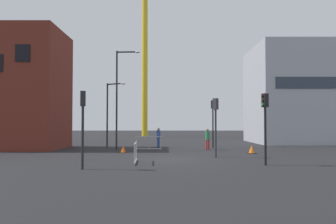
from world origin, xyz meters
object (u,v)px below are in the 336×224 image
at_px(streetlamp_short, 108,108).
at_px(traffic_cone_on_verge, 121,150).
at_px(traffic_light_crosswalk, 81,116).
at_px(pedestrian_waiting, 157,136).
at_px(traffic_cone_by_barrier, 250,149).
at_px(traffic_light_far, 263,117).
at_px(pedestrian_walking, 206,137).
at_px(traffic_light_corner, 214,117).
at_px(traffic_light_verge, 211,116).
at_px(streetlamp_tall, 118,92).
at_px(construction_crane, 145,33).

bearing_deg(streetlamp_short, traffic_cone_on_verge, -71.11).
relative_size(traffic_light_crosswalk, pedestrian_waiting, 2.08).
relative_size(pedestrian_waiting, traffic_cone_by_barrier, 2.92).
distance_m(traffic_light_far, pedestrian_walking, 10.63).
height_order(pedestrian_waiting, traffic_cone_on_verge, pedestrian_waiting).
bearing_deg(traffic_cone_on_verge, pedestrian_walking, 25.12).
relative_size(traffic_light_far, traffic_cone_by_barrier, 6.10).
bearing_deg(traffic_light_corner, traffic_cone_by_barrier, 44.15).
relative_size(traffic_light_crosswalk, traffic_light_verge, 0.88).
relative_size(traffic_light_far, pedestrian_waiting, 2.09).
bearing_deg(traffic_cone_on_verge, traffic_light_far, -42.17).
height_order(streetlamp_tall, traffic_light_verge, streetlamp_tall).
relative_size(construction_crane, pedestrian_waiting, 14.26).
relative_size(streetlamp_tall, pedestrian_waiting, 4.57).
bearing_deg(streetlamp_tall, construction_crane, 88.94).
height_order(construction_crane, pedestrian_waiting, construction_crane).
height_order(traffic_light_verge, traffic_cone_by_barrier, traffic_light_verge).
bearing_deg(pedestrian_waiting, traffic_light_verge, -1.55).
xyz_separation_m(traffic_light_far, traffic_cone_on_verge, (-8.14, 7.37, -2.23)).
xyz_separation_m(traffic_light_corner, traffic_cone_on_verge, (-6.17, 3.44, -2.25)).
distance_m(streetlamp_tall, traffic_light_verge, 8.36).
relative_size(pedestrian_walking, traffic_cone_on_verge, 3.32).
bearing_deg(traffic_light_crosswalk, streetlamp_tall, 89.76).
xyz_separation_m(traffic_light_far, pedestrian_waiting, (-5.75, 12.53, -1.45)).
relative_size(streetlamp_tall, traffic_cone_on_verge, 15.63).
bearing_deg(traffic_cone_on_verge, construction_crane, 90.35).
bearing_deg(pedestrian_waiting, streetlamp_tall, -140.64).
bearing_deg(traffic_cone_on_verge, traffic_light_crosswalk, -94.57).
xyz_separation_m(traffic_light_far, traffic_light_verge, (-1.02, 12.40, 0.28)).
bearing_deg(traffic_light_corner, streetlamp_short, 131.85).
bearing_deg(streetlamp_tall, traffic_cone_on_verge, -75.89).
height_order(traffic_light_crosswalk, pedestrian_walking, traffic_light_crosswalk).
relative_size(streetlamp_short, traffic_light_far, 1.56).
relative_size(construction_crane, pedestrian_walking, 14.73).
distance_m(construction_crane, traffic_cone_on_verge, 33.12).
bearing_deg(traffic_light_verge, construction_crane, 106.97).
distance_m(traffic_light_far, traffic_light_corner, 4.40).
height_order(construction_crane, traffic_cone_on_verge, construction_crane).
xyz_separation_m(traffic_light_crosswalk, traffic_light_verge, (7.83, 13.96, 0.30)).
bearing_deg(construction_crane, pedestrian_waiting, -83.83).
bearing_deg(streetlamp_tall, traffic_light_crosswalk, -90.24).
distance_m(traffic_light_crosswalk, traffic_cone_by_barrier, 13.05).
bearing_deg(streetlamp_tall, pedestrian_waiting, 39.36).
bearing_deg(construction_crane, pedestrian_walking, -75.75).
height_order(traffic_light_far, traffic_cone_by_barrier, traffic_light_far).
bearing_deg(streetlamp_tall, streetlamp_short, 112.98).
height_order(streetlamp_tall, pedestrian_walking, streetlamp_tall).
xyz_separation_m(streetlamp_tall, pedestrian_waiting, (3.06, 2.51, -3.64)).
xyz_separation_m(traffic_light_crosswalk, pedestrian_walking, (7.12, 11.94, -1.47)).
relative_size(construction_crane, streetlamp_tall, 3.12).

